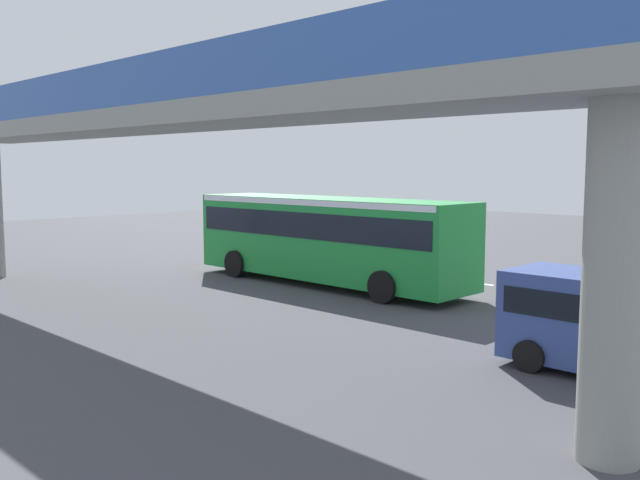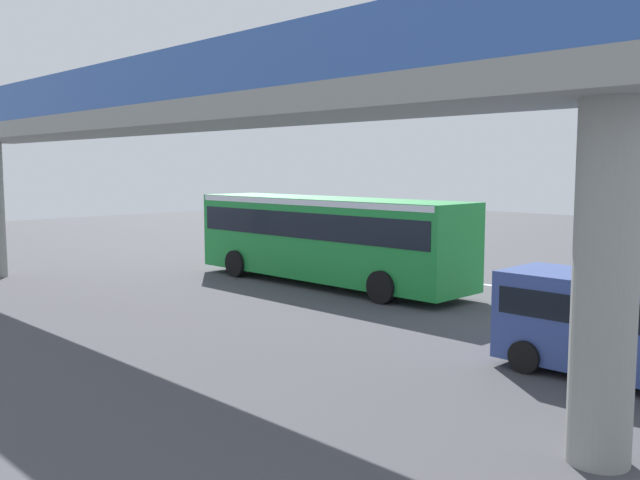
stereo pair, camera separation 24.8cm
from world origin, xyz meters
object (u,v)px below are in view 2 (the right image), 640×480
Objects in this scene: city_bus at (326,233)px; pedestrian at (402,246)px; parked_van at (623,322)px; bicycle_green at (589,325)px; traffic_sign at (343,222)px.

pedestrian is at bearing -80.89° from city_bus.
parked_van is 2.68× the size of pedestrian.
city_bus is 2.40× the size of parked_van.
bicycle_green is at bearing 148.74° from pedestrian.
parked_van is 16.76m from traffic_sign.
pedestrian is (0.89, -5.57, -1.00)m from city_bus.
traffic_sign reaches higher than bicycle_green.
bicycle_green is at bearing 173.46° from city_bus.
city_bus is at bearing -6.54° from bicycle_green.
bicycle_green is 0.99× the size of pedestrian.
city_bus is at bearing 99.11° from pedestrian.
pedestrian is at bearing -31.26° from bicycle_green.
city_bus reaches higher than pedestrian.
parked_van is 1.71× the size of traffic_sign.
parked_van is 15.92m from pedestrian.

